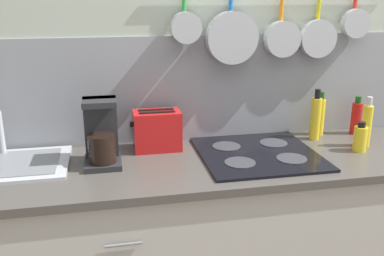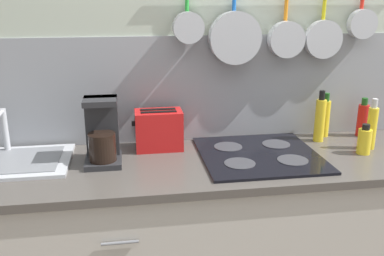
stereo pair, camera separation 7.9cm
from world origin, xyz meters
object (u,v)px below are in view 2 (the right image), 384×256
Objects in this scene: coffee_maker at (102,136)px; bottle_olive_oil at (364,141)px; bottle_hot_sauce at (325,117)px; bottle_vinegar at (363,119)px; bottle_dish_soap at (372,127)px; bottle_cooking_wine at (320,119)px; toaster at (159,130)px.

bottle_olive_oil is (1.18, -0.08, -0.06)m from coffee_maker.
coffee_maker reaches higher than bottle_olive_oil.
bottle_hot_sauce is 0.28m from bottle_olive_oil.
bottle_vinegar is at bearing -7.57° from bottle_hot_sauce.
bottle_olive_oil is 0.58× the size of bottle_dish_soap.
bottle_cooking_wine is 1.14× the size of bottle_hot_sauce.
toaster is 1.67× the size of bottle_olive_oil.
bottle_hot_sauce is at bearing 172.43° from bottle_vinegar.
bottle_hot_sauce is 0.20m from bottle_vinegar.
bottle_hot_sauce is at bearing 103.86° from bottle_olive_oil.
coffee_maker is at bearing -173.72° from bottle_cooking_wine.
bottle_cooking_wine is 1.28× the size of bottle_vinegar.
toaster is 1.05m from bottle_vinegar.
bottle_hot_sauce is (0.86, 0.06, 0.01)m from toaster.
bottle_olive_oil is (0.07, -0.27, -0.04)m from bottle_hot_sauce.
toaster is 0.91× the size of bottle_cooking_wine.
coffee_maker reaches higher than bottle_hot_sauce.
bottle_olive_oil is at bearing -138.31° from bottle_dish_soap.
coffee_maker is 1.43× the size of bottle_vinegar.
bottle_dish_soap reaches higher than bottle_vinegar.
bottle_olive_oil is 0.70× the size of bottle_vinegar.
bottle_vinegar is at bearing 1.80° from toaster.
bottle_cooking_wine reaches higher than bottle_dish_soap.
coffee_maker reaches higher than bottle_dish_soap.
coffee_maker reaches higher than toaster.
bottle_cooking_wine is at bearing 143.78° from bottle_dish_soap.
bottle_vinegar reaches higher than toaster.
coffee_maker is 1.31m from bottle_vinegar.
bottle_dish_soap reaches higher than bottle_olive_oil.
bottle_vinegar is (1.30, 0.16, -0.03)m from coffee_maker.
bottle_vinegar is at bearing 6.98° from coffee_maker.
bottle_olive_oil is 0.10m from bottle_dish_soap.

